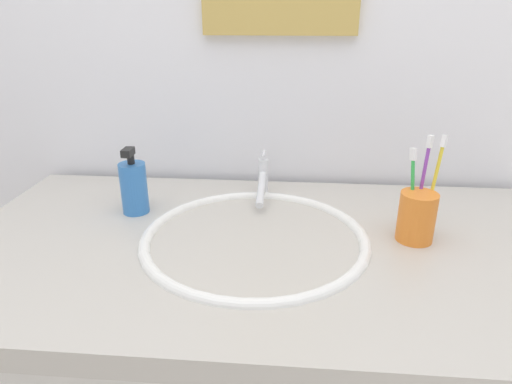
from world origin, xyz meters
TOP-DOWN VIEW (x-y plane):
  - tiled_wall_back at (0.00, 0.37)m, footprint 2.47×0.04m
  - sink_basin at (-0.03, 0.01)m, footprint 0.46×0.46m
  - faucet at (-0.03, 0.22)m, footprint 0.02×0.17m
  - toothbrush_cup at (0.29, 0.03)m, footprint 0.07×0.07m
  - toothbrush_purple at (0.30, 0.06)m, footprint 0.02×0.02m
  - toothbrush_green at (0.28, 0.05)m, footprint 0.03×0.03m
  - toothbrush_yellow at (0.32, 0.06)m, footprint 0.04×0.05m
  - soap_dispenser at (-0.31, 0.11)m, footprint 0.06×0.06m

SIDE VIEW (x-z plane):
  - sink_basin at x=-0.03m, z-range 0.74..0.86m
  - faucet at x=-0.03m, z-range 0.84..0.94m
  - toothbrush_cup at x=0.29m, z-range 0.84..0.94m
  - soap_dispenser at x=-0.31m, z-range 0.83..0.98m
  - toothbrush_green at x=0.28m, z-range 0.86..1.04m
  - toothbrush_yellow at x=0.32m, z-range 0.86..1.06m
  - toothbrush_purple at x=0.30m, z-range 0.86..1.06m
  - tiled_wall_back at x=0.00m, z-range 0.00..2.40m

